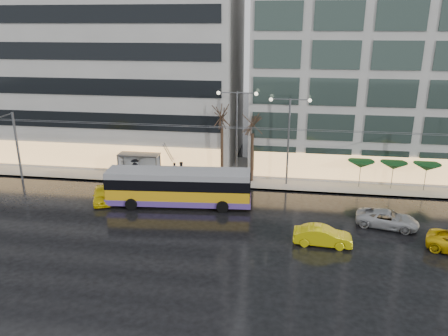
% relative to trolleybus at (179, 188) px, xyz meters
% --- Properties ---
extents(ground, '(140.00, 140.00, 0.00)m').
position_rel_trolleybus_xyz_m(ground, '(2.30, -4.33, -1.57)').
color(ground, black).
rests_on(ground, ground).
extents(sidewalk, '(80.00, 10.00, 0.15)m').
position_rel_trolleybus_xyz_m(sidewalk, '(4.30, 9.67, -1.50)').
color(sidewalk, gray).
rests_on(sidewalk, ground).
extents(kerb, '(80.00, 0.10, 0.15)m').
position_rel_trolleybus_xyz_m(kerb, '(4.30, 4.72, -1.50)').
color(kerb, slate).
rests_on(kerb, ground).
extents(building_left, '(34.00, 14.00, 22.00)m').
position_rel_trolleybus_xyz_m(building_left, '(-13.70, 14.67, 9.58)').
color(building_left, '#9D9B96').
rests_on(building_left, sidewalk).
extents(building_right, '(32.00, 14.00, 25.00)m').
position_rel_trolleybus_xyz_m(building_right, '(21.30, 14.67, 11.08)').
color(building_right, '#9D9B96').
rests_on(building_right, sidewalk).
extents(trolleybus, '(12.71, 5.17, 5.82)m').
position_rel_trolleybus_xyz_m(trolleybus, '(0.00, 0.00, 0.00)').
color(trolleybus, gold).
rests_on(trolleybus, ground).
extents(catenary, '(42.24, 5.12, 7.00)m').
position_rel_trolleybus_xyz_m(catenary, '(3.30, 3.60, 2.68)').
color(catenary, '#595B60').
rests_on(catenary, ground).
extents(bus_shelter, '(4.20, 1.60, 2.51)m').
position_rel_trolleybus_xyz_m(bus_shelter, '(-6.08, 6.35, 0.39)').
color(bus_shelter, '#595B60').
rests_on(bus_shelter, sidewalk).
extents(street_lamp_near, '(3.96, 0.36, 9.03)m').
position_rel_trolleybus_xyz_m(street_lamp_near, '(4.30, 6.47, 4.42)').
color(street_lamp_near, '#595B60').
rests_on(street_lamp_near, sidewalk).
extents(street_lamp_far, '(3.96, 0.36, 8.53)m').
position_rel_trolleybus_xyz_m(street_lamp_far, '(9.30, 6.47, 4.14)').
color(street_lamp_far, '#595B60').
rests_on(street_lamp_far, sidewalk).
extents(tree_a, '(3.20, 3.20, 8.40)m').
position_rel_trolleybus_xyz_m(tree_a, '(2.80, 6.67, 5.51)').
color(tree_a, black).
rests_on(tree_a, sidewalk).
extents(tree_b, '(3.20, 3.20, 7.70)m').
position_rel_trolleybus_xyz_m(tree_b, '(5.80, 6.87, 4.82)').
color(tree_b, black).
rests_on(tree_b, sidewalk).
extents(parasol_a, '(2.50, 2.50, 2.65)m').
position_rel_trolleybus_xyz_m(parasol_a, '(16.30, 6.67, 0.87)').
color(parasol_a, '#595B60').
rests_on(parasol_a, sidewalk).
extents(parasol_b, '(2.50, 2.50, 2.65)m').
position_rel_trolleybus_xyz_m(parasol_b, '(19.30, 6.67, 0.87)').
color(parasol_b, '#595B60').
rests_on(parasol_b, sidewalk).
extents(parasol_c, '(2.50, 2.50, 2.65)m').
position_rel_trolleybus_xyz_m(parasol_c, '(22.30, 6.67, 0.87)').
color(parasol_c, '#595B60').
rests_on(parasol_c, sidewalk).
extents(taxi_a, '(2.92, 4.18, 1.32)m').
position_rel_trolleybus_xyz_m(taxi_a, '(-7.03, -0.27, -0.91)').
color(taxi_a, yellow).
rests_on(taxi_a, ground).
extents(taxi_b, '(4.27, 1.68, 1.38)m').
position_rel_trolleybus_xyz_m(taxi_b, '(12.06, -5.51, -0.88)').
color(taxi_b, '#CFC00A').
rests_on(taxi_b, ground).
extents(sedan_silver, '(5.11, 3.16, 1.32)m').
position_rel_trolleybus_xyz_m(sedan_silver, '(17.30, -1.73, -0.91)').
color(sedan_silver, '#9E9FA2').
rests_on(sedan_silver, ground).
extents(pedestrian_a, '(1.11, 1.13, 2.19)m').
position_rel_trolleybus_xyz_m(pedestrian_a, '(-2.16, 6.67, 0.04)').
color(pedestrian_a, black).
rests_on(pedestrian_a, sidewalk).
extents(pedestrian_b, '(1.19, 1.12, 1.93)m').
position_rel_trolleybus_xyz_m(pedestrian_b, '(-1.30, 5.99, -0.46)').
color(pedestrian_b, black).
rests_on(pedestrian_b, sidewalk).
extents(pedestrian_c, '(1.16, 0.90, 2.11)m').
position_rel_trolleybus_xyz_m(pedestrian_c, '(-5.99, 5.64, -0.31)').
color(pedestrian_c, black).
rests_on(pedestrian_c, sidewalk).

